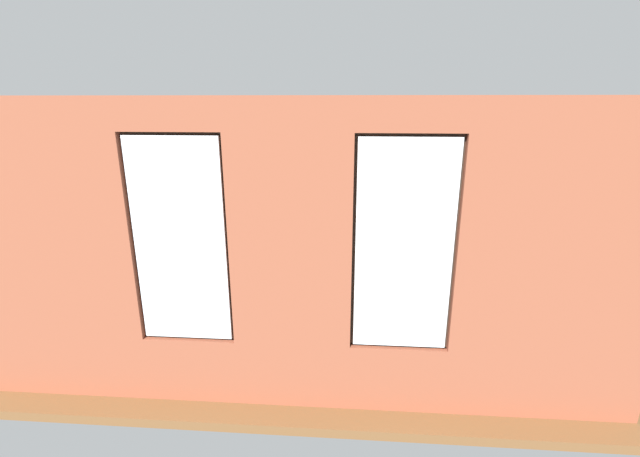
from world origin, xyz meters
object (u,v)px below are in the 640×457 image
Objects in this scene: remote_gray at (354,257)px; potted_plant_near_tv at (155,260)px; candle_jar at (313,260)px; tv_flatscreen at (146,226)px; potted_plant_corner_near_left at (459,213)px; media_console at (150,260)px; couch_left at (484,277)px; potted_plant_between_couches at (359,308)px; table_plant_small at (340,257)px; potted_plant_foreground_right at (201,207)px; cup_ceramic at (335,258)px; potted_plant_mid_room_small at (382,249)px; couch_by_window at (244,337)px; coffee_table at (335,263)px; potted_plant_corner_far_left at (558,327)px.

potted_plant_near_tv reaches higher than remote_gray.
tv_flatscreen reaches higher than candle_jar.
potted_plant_corner_near_left reaches higher than potted_plant_near_tv.
media_console is at bearing -58.76° from potted_plant_near_tv.
couch_left is 1.76× the size of potted_plant_near_tv.
candle_jar is at bearing -92.57° from couch_left.
potted_plant_near_tv is 0.94× the size of potted_plant_between_couches.
potted_plant_between_couches reaches higher than couch_left.
remote_gray is 0.15× the size of potted_plant_corner_near_left.
table_plant_small is 3.43m from tv_flatscreen.
potted_plant_between_couches is (-0.73, 2.21, 0.26)m from candle_jar.
potted_plant_foreground_right is at bearing -52.46° from potted_plant_between_couches.
media_console is at bearing -5.15° from candle_jar.
cup_ceramic is at bearing 177.63° from media_console.
potted_plant_between_couches is at bearing 81.75° from potted_plant_mid_room_small.
couch_by_window is 2.85m from remote_gray.
potted_plant_between_couches reaches higher than candle_jar.
potted_plant_between_couches is at bearing 98.99° from cup_ceramic.
potted_plant_between_couches is 5.54m from potted_plant_foreground_right.
coffee_table is 7.09× the size of remote_gray.
couch_left is 5.15m from potted_plant_near_tv.
potted_plant_between_couches is at bearing -177.87° from couch_by_window.
potted_plant_corner_near_left reaches higher than couch_by_window.
couch_by_window is 9.31× the size of table_plant_small.
couch_by_window is 1.31× the size of potted_plant_foreground_right.
potted_plant_mid_room_small is (-1.83, -3.41, -0.05)m from couch_by_window.
cup_ceramic is 3.66m from potted_plant_foreground_right.
cup_ceramic is at bearing -54.83° from table_plant_small.
coffee_table is 2.88m from potted_plant_near_tv.
couch_left is at bearing 175.00° from media_console.
couch_left is 2.16m from potted_plant_corner_far_left.
cup_ceramic is (-0.97, -2.39, 0.13)m from couch_by_window.
candle_jar is 2.96m from media_console.
potted_plant_near_tv reaches higher than couch_by_window.
tv_flatscreen is (2.34, -2.53, 0.57)m from couch_by_window.
potted_plant_between_couches is at bearing -42.89° from couch_left.
cup_ceramic is at bearing -96.38° from couch_left.
tv_flatscreen is 4.30m from potted_plant_mid_room_small.
potted_plant_near_tv is at bearing -83.20° from couch_left.
potted_plant_foreground_right is (5.37, -2.41, 0.46)m from couch_left.
tv_flatscreen is at bearing -58.84° from potted_plant_near_tv.
potted_plant_corner_far_left is (0.01, 4.59, -0.08)m from potted_plant_corner_near_left.
potted_plant_foreground_right is at bearing -98.93° from media_console.
potted_plant_corner_near_left is at bearing -146.72° from potted_plant_mid_room_small.
couch_left is 19.44× the size of candle_jar.
potted_plant_mid_room_small is 0.42× the size of potted_plant_corner_far_left.
remote_gray is (-0.33, -0.15, -0.03)m from cup_ceramic.
cup_ceramic is 2.87m from potted_plant_near_tv.
coffee_table is at bearing -54.83° from table_plant_small.
candle_jar is 2.49m from potted_plant_near_tv.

